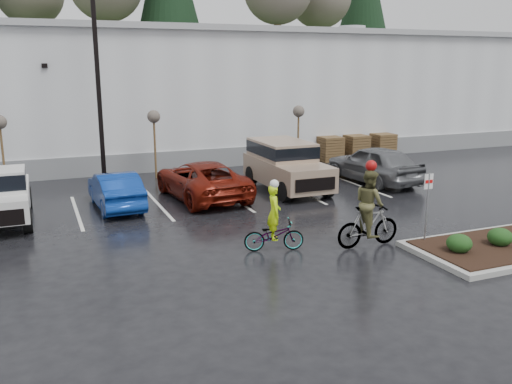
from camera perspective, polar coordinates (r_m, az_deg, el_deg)
name	(u,v)px	position (r m, az deg, el deg)	size (l,w,h in m)	color
ground	(315,265)	(14.79, 6.20, -7.65)	(120.00, 120.00, 0.00)	black
warehouse	(147,91)	(34.78, -11.42, 10.40)	(60.50, 15.50, 7.20)	silver
wooded_ridge	(102,87)	(57.53, -15.92, 10.58)	(80.00, 25.00, 6.00)	#28401A
lamppost	(96,54)	(24.25, -16.47, 13.78)	(0.50, 1.00, 9.22)	black
sapling_west	(0,126)	(25.26, -25.36, 6.27)	(0.60, 0.60, 3.20)	#4D3A1F
sapling_mid	(154,120)	(25.75, -10.70, 7.43)	(0.60, 0.60, 3.20)	#4D3A1F
sapling_east	(299,115)	(28.23, 4.50, 8.12)	(0.60, 0.60, 3.20)	#4D3A1F
pallet_stack_a	(330,149)	(30.54, 7.79, 4.55)	(1.20, 1.20, 1.35)	#4D3A1F
pallet_stack_b	(356,147)	(31.42, 10.49, 4.69)	(1.20, 1.20, 1.35)	#4D3A1F
pallet_stack_c	(383,145)	(32.42, 13.18, 4.83)	(1.20, 1.20, 1.35)	#4D3A1F
shrub_a	(459,243)	(16.15, 20.61, -5.08)	(0.70, 0.70, 0.52)	#183813
shrub_b	(500,237)	(17.18, 24.30, -4.34)	(0.70, 0.70, 0.52)	#183813
fire_lane_sign	(427,200)	(16.61, 17.59, -0.78)	(0.30, 0.05, 2.20)	gray
car_blue	(115,190)	(20.90, -14.58, 0.21)	(1.46, 4.17, 1.38)	navy
car_red	(202,180)	(21.81, -5.74, 1.30)	(2.50, 5.43, 1.51)	#691409
suv_tan	(287,166)	(23.10, 3.31, 2.72)	(2.20, 5.10, 2.06)	gray
car_grey	(374,164)	(25.15, 12.28, 2.91)	(2.02, 5.03, 1.71)	slate
cyclist_hivis	(274,229)	(15.62, 1.90, -3.87)	(1.83, 1.03, 2.10)	#3F3F44
cyclist_olive	(369,216)	(16.23, 11.78, -2.50)	(2.00, 0.96, 2.59)	#3F3F44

